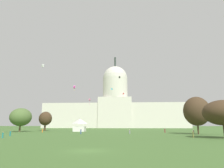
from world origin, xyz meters
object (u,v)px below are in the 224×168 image
at_px(person_black_front_right, 193,132).
at_px(kite_black_mid, 119,77).
at_px(person_orange_mid_center, 42,131).
at_px(kite_magenta_mid, 74,87).
at_px(person_teal_front_left, 10,133).
at_px(kite_red_mid, 123,94).
at_px(kite_cyan_mid, 112,89).
at_px(person_olive_back_center, 193,135).
at_px(tree_east_near, 197,111).
at_px(tree_west_near, 21,117).
at_px(person_maroon_mid_left, 165,131).
at_px(person_denim_near_tree_east, 81,132).
at_px(kite_pink_low, 90,100).
at_px(tree_west_mid, 45,119).
at_px(person_teal_deep_crowd, 3,135).
at_px(capitol_building, 115,108).
at_px(event_tent, 80,125).
at_px(tree_east_mid, 223,113).
at_px(person_grey_mid_right, 130,132).
at_px(kite_white_mid, 43,66).

height_order(person_black_front_right, kite_black_mid, kite_black_mid).
bearing_deg(person_orange_mid_center, kite_magenta_mid, -22.13).
distance_m(person_teal_front_left, kite_red_mid, 75.56).
bearing_deg(person_teal_front_left, kite_cyan_mid, 82.91).
distance_m(person_black_front_right, person_olive_back_center, 18.00).
xyz_separation_m(tree_east_near, tree_west_near, (-72.18, 18.73, -1.17)).
bearing_deg(kite_black_mid, person_olive_back_center, -72.57).
xyz_separation_m(person_maroon_mid_left, kite_magenta_mid, (-44.93, 28.71, 23.67)).
xyz_separation_m(person_denim_near_tree_east, kite_black_mid, (11.97, 55.83, 32.58)).
relative_size(person_denim_near_tree_east, kite_pink_low, 0.45).
distance_m(tree_west_mid, person_teal_deep_crowd, 57.72).
bearing_deg(person_teal_front_left, person_black_front_right, 20.19).
relative_size(person_denim_near_tree_east, person_teal_deep_crowd, 1.19).
height_order(capitol_building, tree_west_mid, capitol_building).
distance_m(kite_cyan_mid, kite_red_mid, 24.23).
bearing_deg(tree_west_near, kite_red_mid, 35.14).
distance_m(tree_east_near, person_black_front_right, 7.48).
relative_size(person_orange_mid_center, kite_black_mid, 1.45).
relative_size(person_teal_deep_crowd, person_olive_back_center, 0.88).
height_order(event_tent, tree_west_mid, tree_west_mid).
bearing_deg(tree_east_mid, kite_cyan_mid, 109.73).
height_order(person_black_front_right, person_olive_back_center, person_olive_back_center).
distance_m(tree_east_mid, person_teal_deep_crowd, 53.80).
distance_m(person_olive_back_center, kite_pink_low, 69.16).
bearing_deg(tree_west_near, capitol_building, 69.88).
relative_size(event_tent, tree_west_near, 0.62).
bearing_deg(person_grey_mid_right, event_tent, -111.18).
xyz_separation_m(person_denim_near_tree_east, kite_cyan_mid, (5.74, 73.47, 27.94)).
xyz_separation_m(capitol_building, tree_west_mid, (-32.54, -88.83, -12.93)).
bearing_deg(person_grey_mid_right, tree_east_mid, 67.84).
distance_m(tree_west_near, kite_white_mid, 29.96).
xyz_separation_m(person_teal_deep_crowd, person_olive_back_center, (46.42, 3.69, 0.10)).
height_order(person_teal_deep_crowd, person_olive_back_center, person_olive_back_center).
distance_m(person_denim_near_tree_east, person_teal_front_left, 22.03).
distance_m(tree_east_mid, tree_west_near, 81.30).
xyz_separation_m(kite_red_mid, kite_magenta_mid, (-28.22, -10.77, 2.82)).
bearing_deg(kite_cyan_mid, person_black_front_right, -143.55).
bearing_deg(tree_west_mid, kite_black_mid, 29.26).
xyz_separation_m(tree_west_mid, person_teal_front_left, (9.14, -47.25, -5.59)).
bearing_deg(person_teal_front_left, tree_west_near, 122.45).
xyz_separation_m(person_orange_mid_center, person_teal_front_left, (1.06, -25.13, -0.03)).
bearing_deg(person_teal_front_left, person_denim_near_tree_east, 44.66).
xyz_separation_m(capitol_building, person_olive_back_center, (26.36, -141.22, -18.43)).
bearing_deg(tree_west_near, person_teal_front_left, -65.59).
bearing_deg(person_teal_deep_crowd, person_denim_near_tree_east, 66.42).
bearing_deg(kite_white_mid, person_orange_mid_center, 170.32).
xyz_separation_m(event_tent, tree_east_mid, (45.24, -44.06, 3.02)).
height_order(tree_west_mid, kite_pink_low, kite_pink_low).
relative_size(person_grey_mid_right, person_teal_front_left, 0.98).
relative_size(capitol_building, kite_white_mid, 93.35).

